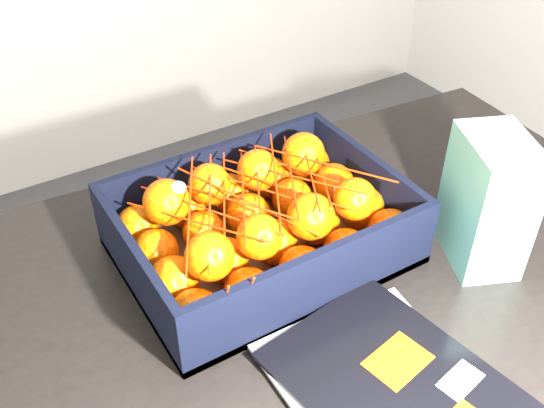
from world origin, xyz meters
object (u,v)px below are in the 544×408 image
produce_crate (261,235)px  table (314,345)px  retail_carton (487,201)px  magazine_stack (389,390)px

produce_crate → table: bearing=-82.1°
retail_carton → produce_crate: bearing=171.6°
magazine_stack → produce_crate: produce_crate is taller
produce_crate → retail_carton: (0.27, -0.17, 0.06)m
retail_carton → table: bearing=-166.9°
table → produce_crate: bearing=97.9°
produce_crate → retail_carton: bearing=-32.3°
magazine_stack → retail_carton: (0.27, 0.12, 0.09)m
magazine_stack → table: bearing=83.9°
produce_crate → magazine_stack: bearing=-90.3°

